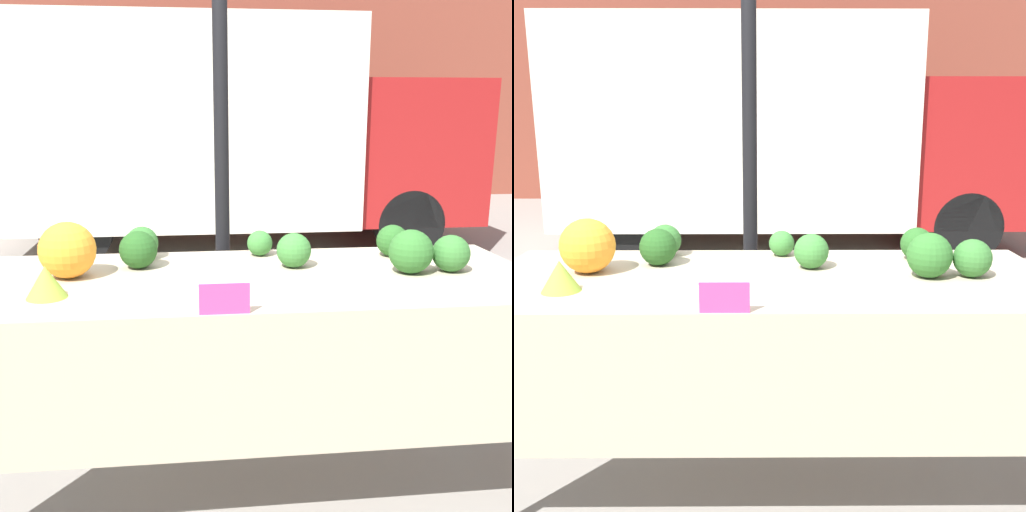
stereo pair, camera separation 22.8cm
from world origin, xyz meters
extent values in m
plane|color=gray|center=(0.00, 0.00, 0.00)|extent=(40.00, 40.00, 0.00)
cube|color=brown|center=(0.00, 8.40, 3.08)|extent=(16.00, 0.60, 6.16)
cylinder|color=black|center=(-0.09, 0.66, 1.22)|extent=(0.07, 0.07, 2.43)
cube|color=silver|center=(-0.36, 4.51, 1.34)|extent=(3.62, 2.04, 2.05)
cube|color=maroon|center=(2.13, 4.51, 1.05)|extent=(1.36, 1.87, 1.48)
cylinder|color=black|center=(2.00, 3.68, 0.35)|extent=(0.70, 0.22, 0.70)
cylinder|color=black|center=(2.00, 5.33, 0.35)|extent=(0.70, 0.22, 0.70)
cylinder|color=black|center=(-1.35, 3.68, 0.35)|extent=(0.70, 0.22, 0.70)
cylinder|color=black|center=(-1.35, 5.33, 0.35)|extent=(0.70, 0.22, 0.70)
cube|color=tan|center=(0.00, 0.00, 0.85)|extent=(2.19, 0.88, 0.03)
cube|color=tan|center=(0.00, -0.43, 0.60)|extent=(2.19, 0.01, 0.48)
cylinder|color=black|center=(-1.03, 0.38, 0.42)|extent=(0.05, 0.05, 0.83)
cylinder|color=black|center=(1.03, 0.38, 0.42)|extent=(0.05, 0.05, 0.83)
sphere|color=orange|center=(-0.71, 0.06, 0.97)|extent=(0.22, 0.22, 0.22)
cone|color=#93B238|center=(-0.74, -0.19, 0.92)|extent=(0.14, 0.14, 0.11)
sphere|color=#336B2D|center=(-0.45, 0.33, 0.93)|extent=(0.14, 0.14, 0.14)
sphere|color=#336B2D|center=(0.77, -0.01, 0.94)|extent=(0.15, 0.15, 0.15)
sphere|color=#23511E|center=(-0.46, 0.17, 0.94)|extent=(0.15, 0.15, 0.15)
sphere|color=#387533|center=(0.05, 0.33, 0.92)|extent=(0.11, 0.11, 0.11)
sphere|color=#2D6628|center=(0.60, -0.02, 0.95)|extent=(0.17, 0.17, 0.17)
sphere|color=#387533|center=(0.17, 0.12, 0.93)|extent=(0.14, 0.14, 0.14)
sphere|color=#285B23|center=(0.63, 0.26, 0.93)|extent=(0.14, 0.14, 0.14)
cube|color=#E53D84|center=(-0.15, -0.43, 0.91)|extent=(0.16, 0.01, 0.10)
camera|label=1|loc=(-0.24, -2.20, 1.48)|focal=42.00mm
camera|label=2|loc=(-0.02, -2.22, 1.48)|focal=42.00mm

